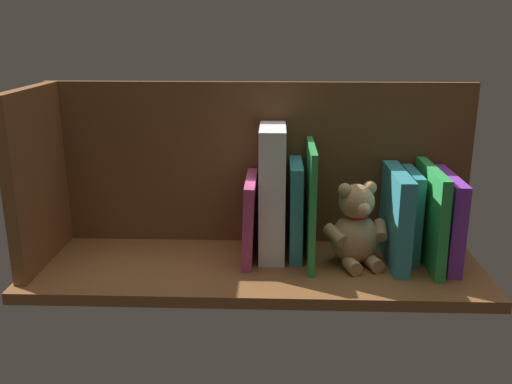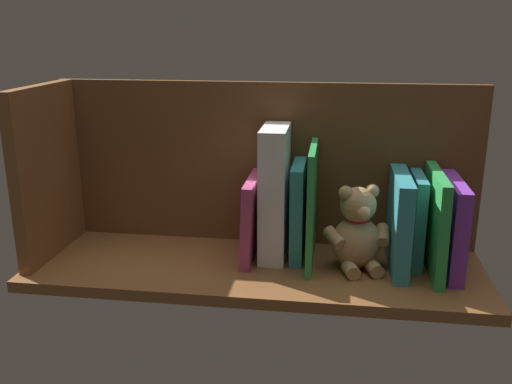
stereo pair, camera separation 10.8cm
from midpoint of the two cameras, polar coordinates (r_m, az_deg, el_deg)
name	(u,v)px [view 1 (the left image)]	position (r cm, az deg, el deg)	size (l,w,h in cm)	color
ground_plane	(256,268)	(113.33, -2.75, -7.79)	(89.37, 30.20, 2.20)	brown
shelf_back_panel	(258,164)	(119.41, -2.35, 2.86)	(89.37, 1.50, 34.61)	brown
shelf_side_divider	(37,178)	(118.59, -23.90, 1.31)	(2.40, 24.20, 34.61)	brown
book_0	(445,219)	(115.14, 16.23, -2.70)	(2.83, 18.17, 17.86)	purple
book_1	(430,216)	(113.35, 14.73, -2.45)	(1.89, 19.81, 19.49)	green
book_2	(410,214)	(116.26, 12.91, -2.25)	(2.12, 12.78, 17.89)	teal
book_3	(396,217)	(112.87, 11.42, -2.53)	(3.04, 18.47, 18.64)	teal
teddy_bear	(356,228)	(111.00, 7.42, -3.72)	(13.03, 12.56, 16.77)	tan
book_4	(310,203)	(110.76, 2.80, -1.22)	(1.21, 18.08, 23.61)	green
book_5	(296,209)	(113.74, 1.35, -1.81)	(2.50, 13.16, 19.50)	teal
dictionary_thick_white	(272,192)	(112.45, -1.07, -0.08)	(5.14, 13.68, 26.78)	white
book_6	(250,218)	(113.16, -3.39, -2.70)	(2.01, 16.41, 16.65)	#B23F72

